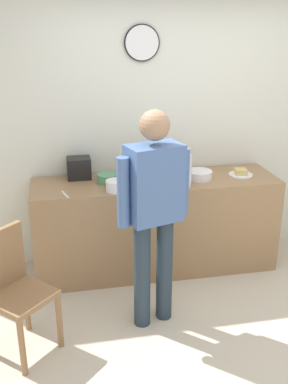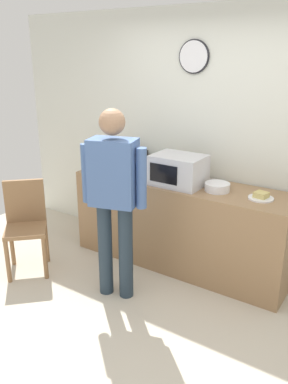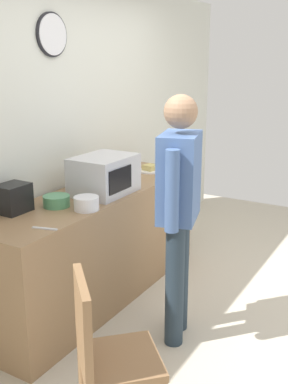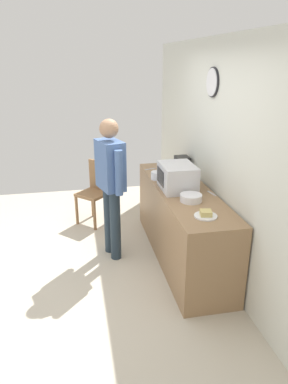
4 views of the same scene
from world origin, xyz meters
TOP-DOWN VIEW (x-y plane):
  - ground_plane at (0.00, 0.00)m, footprint 6.00×6.00m
  - back_wall at (-0.00, 1.60)m, footprint 5.40×0.13m
  - kitchen_counter at (-0.27, 1.22)m, footprint 2.30×0.62m
  - microwave at (-0.26, 1.14)m, footprint 0.50×0.39m
  - sandwich_plate at (0.55, 1.20)m, footprint 0.23×0.23m
  - salad_bowl at (-0.72, 1.25)m, footprint 0.19×0.19m
  - cereal_bowl at (-0.68, 1.01)m, footprint 0.18×0.18m
  - mixing_bowl at (0.14, 1.18)m, footprint 0.24×0.24m
  - toaster at (-0.97, 1.42)m, footprint 0.22×0.18m
  - fork_utensil at (-0.04, 1.49)m, footprint 0.17×0.05m
  - spoon_utensil at (-1.12, 1.00)m, footprint 0.07×0.17m
  - person_standing at (-0.48, 0.38)m, footprint 0.57×0.34m
  - wooden_chair at (-1.53, 0.26)m, footprint 0.57×0.57m

SIDE VIEW (x-z plane):
  - ground_plane at x=0.00m, z-range 0.00..0.00m
  - kitchen_counter at x=-0.27m, z-range 0.00..0.91m
  - wooden_chair at x=-1.53m, z-range 0.05..0.99m
  - fork_utensil at x=-0.04m, z-range 0.91..0.92m
  - spoon_utensil at x=-1.12m, z-range 0.91..0.92m
  - sandwich_plate at x=0.55m, z-range 0.90..0.97m
  - mixing_bowl at x=0.14m, z-range 0.91..0.99m
  - salad_bowl at x=-0.72m, z-range 0.91..0.99m
  - cereal_bowl at x=-0.68m, z-range 0.91..1.01m
  - toaster at x=-0.97m, z-range 0.91..1.11m
  - person_standing at x=-0.48m, z-range 0.15..1.88m
  - microwave at x=-0.26m, z-range 0.91..1.21m
  - back_wall at x=0.00m, z-range 0.00..2.60m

